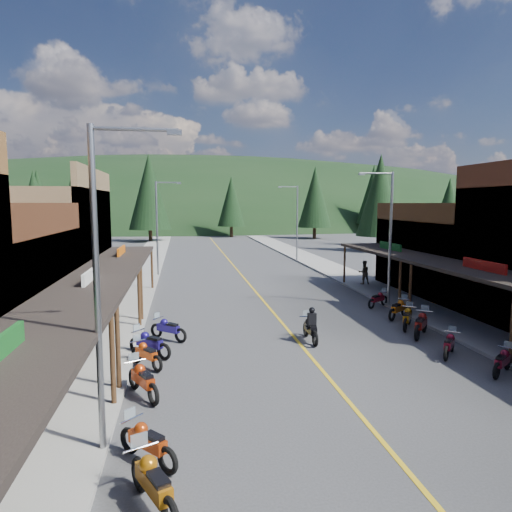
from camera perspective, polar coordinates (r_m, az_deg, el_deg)
name	(u,v)px	position (r m, az deg, el deg)	size (l,w,h in m)	color
ground	(311,357)	(18.96, 6.92, -12.48)	(220.00, 220.00, 0.00)	#38383A
centerline	(244,278)	(38.04, -1.52, -2.73)	(0.15, 90.00, 0.01)	gold
sidewalk_west	(137,280)	(37.86, -14.70, -2.89)	(3.40, 94.00, 0.15)	gray
sidewalk_east	(344,274)	(40.13, 10.89, -2.26)	(3.40, 94.00, 0.15)	gray
shop_west_3	(32,249)	(29.91, -26.20, 0.82)	(10.90, 10.20, 8.20)	brown
shop_east_3	(459,257)	(34.35, 24.00, -0.06)	(10.90, 10.20, 6.20)	#4C2D16
streetlight_0	(103,276)	(11.47, -18.61, -2.39)	(2.16, 0.18, 8.00)	gray
streetlight_1	(159,224)	(39.27, -12.07, 3.96)	(2.16, 0.18, 8.00)	gray
streetlight_2	(388,233)	(27.97, 16.20, 2.82)	(2.16, 0.18, 8.00)	gray
streetlight_3	(296,219)	(48.73, 4.99, 4.57)	(2.16, 0.18, 8.00)	gray
ridge_hill	(197,222)	(152.40, -7.43, 4.25)	(310.00, 140.00, 60.00)	black
pine_1	(75,197)	(89.22, -21.73, 6.84)	(5.88, 5.88, 12.50)	black
pine_2	(149,192)	(75.37, -13.19, 7.83)	(6.72, 6.72, 14.00)	black
pine_3	(231,201)	(83.68, -3.12, 6.82)	(5.04, 5.04, 11.00)	black
pine_4	(315,197)	(80.57, 7.38, 7.32)	(5.88, 5.88, 12.50)	black
pine_5	(373,194)	(97.39, 14.46, 7.48)	(6.72, 6.72, 14.00)	black
pine_6	(449,202)	(95.92, 23.00, 6.28)	(5.04, 5.04, 11.00)	black
pine_7	(38,198)	(97.00, -25.62, 6.60)	(5.88, 5.88, 12.50)	black
pine_8	(35,205)	(59.64, -25.95, 5.76)	(4.48, 4.48, 10.00)	black
pine_9	(385,202)	(68.65, 15.84, 6.54)	(4.93, 4.93, 10.80)	black
pine_10	(87,199)	(68.42, -20.35, 6.72)	(5.38, 5.38, 11.60)	black
pine_11	(380,195)	(60.63, 15.24, 7.34)	(5.82, 5.82, 12.40)	black
bike_west_4	(154,482)	(10.38, -12.69, -25.80)	(0.76, 2.27, 1.30)	#A85F0C
bike_west_5	(147,441)	(11.97, -13.41, -21.52)	(0.67, 2.02, 1.15)	#B2370C
bike_west_6	(143,379)	(15.49, -13.95, -14.65)	(0.72, 2.17, 1.24)	#BA350D
bike_west_7	(146,353)	(18.06, -13.54, -11.72)	(0.65, 1.96, 1.12)	#CC440E
bike_west_8	(150,342)	(19.18, -13.16, -10.45)	(0.71, 2.14, 1.23)	navy
bike_west_9	(168,328)	(21.23, -10.92, -8.80)	(0.68, 2.05, 1.17)	navy
bike_east_6	(503,360)	(19.13, 28.45, -11.39)	(0.62, 1.87, 1.07)	maroon
bike_east_7	(449,343)	(20.35, 23.01, -10.03)	(0.63, 1.90, 1.09)	maroon
bike_east_8	(421,323)	(22.74, 19.94, -7.86)	(0.77, 2.30, 1.31)	maroon
bike_east_9	(407,317)	(23.99, 18.39, -7.21)	(0.69, 2.08, 1.19)	#9A620B
bike_east_10	(399,308)	(25.80, 17.39, -6.20)	(0.70, 2.09, 1.19)	#C65D0E
bike_east_11	(378,298)	(28.26, 15.01, -5.15)	(0.62, 1.86, 1.06)	maroon
rider_on_bike	(311,327)	(20.82, 6.83, -8.84)	(0.74, 2.15, 1.63)	black
pedestrian_east_b	(364,272)	(35.05, 13.33, -2.00)	(0.86, 0.50, 1.78)	brown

